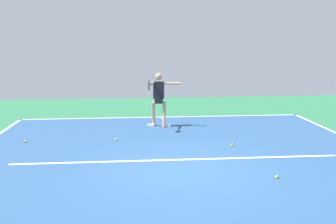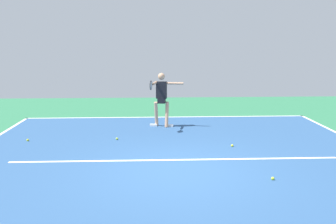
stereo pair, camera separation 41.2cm
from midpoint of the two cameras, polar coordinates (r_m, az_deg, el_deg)
The scene contains 10 objects.
ground_plane at distance 8.14m, azimuth 0.71°, elevation -9.09°, with size 21.79×21.79×0.00m, color #2D754C.
court_surface at distance 8.13m, azimuth 0.71°, elevation -9.08°, with size 10.48×11.87×0.00m, color #2D5484.
court_line_baseline_near at distance 13.80m, azimuth -1.71°, elevation -0.79°, with size 10.48×0.10×0.01m, color white.
court_line_service at distance 8.84m, azimuth 0.22°, elevation -7.43°, with size 7.86×0.10×0.01m, color white.
court_line_centre_mark at distance 13.60m, azimuth -1.66°, elevation -0.96°, with size 0.10×0.30×0.01m, color white.
tennis_player at distance 12.05m, azimuth -2.42°, elevation 2.52°, with size 1.11×1.19×1.80m.
tennis_ball_centre_court at distance 11.12m, azimuth -22.31°, elevation -4.28°, with size 0.07×0.07×0.07m, color yellow.
tennis_ball_near_service_line at distance 10.67m, azimuth -9.17°, elevation -4.20°, with size 0.07×0.07×0.07m, color #C6E53D.
tennis_ball_near_player at distance 7.95m, azimuth 15.14°, elevation -9.71°, with size 0.07×0.07×0.07m, color #CCE033.
tennis_ball_by_sideline at distance 10.09m, azimuth 8.78°, elevation -5.07°, with size 0.07×0.07×0.07m, color yellow.
Camera 1 is at (0.97, 7.60, 2.76)m, focal length 39.23 mm.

